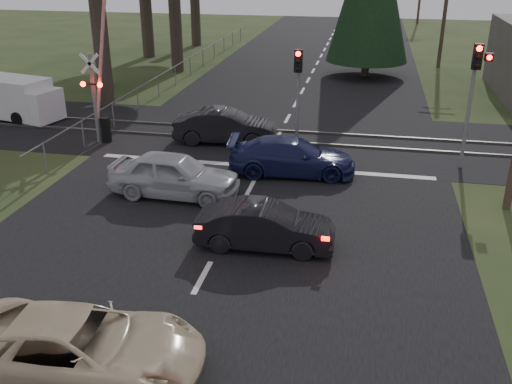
% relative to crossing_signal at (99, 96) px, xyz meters
% --- Properties ---
extents(ground, '(120.00, 120.00, 0.00)m').
position_rel_crossing_signal_xyz_m(ground, '(7.27, -9.79, -2.06)').
color(ground, '#253618').
rests_on(ground, ground).
extents(road, '(14.00, 100.00, 0.01)m').
position_rel_crossing_signal_xyz_m(road, '(7.27, 0.21, -2.05)').
color(road, black).
rests_on(road, ground).
extents(rail_corridor, '(120.00, 8.00, 0.01)m').
position_rel_crossing_signal_xyz_m(rail_corridor, '(7.27, 2.21, -2.05)').
color(rail_corridor, black).
rests_on(rail_corridor, ground).
extents(stop_line, '(13.00, 0.35, 0.00)m').
position_rel_crossing_signal_xyz_m(stop_line, '(7.27, -1.59, -2.05)').
color(stop_line, silver).
rests_on(stop_line, ground).
extents(rail_near, '(120.00, 0.12, 0.10)m').
position_rel_crossing_signal_xyz_m(rail_near, '(7.27, 1.41, -2.01)').
color(rail_near, '#59544C').
rests_on(rail_near, ground).
extents(rail_far, '(120.00, 0.12, 0.10)m').
position_rel_crossing_signal_xyz_m(rail_far, '(7.27, 3.01, -2.01)').
color(rail_far, '#59544C').
rests_on(rail_far, ground).
extents(crossing_signal, '(1.62, 0.38, 6.96)m').
position_rel_crossing_signal_xyz_m(crossing_signal, '(0.00, 0.00, 0.00)').
color(crossing_signal, slate).
rests_on(crossing_signal, ground).
extents(traffic_signal_right, '(0.68, 0.48, 4.70)m').
position_rel_crossing_signal_xyz_m(traffic_signal_right, '(14.82, -0.31, 1.26)').
color(traffic_signal_right, slate).
rests_on(traffic_signal_right, ground).
extents(traffic_signal_center, '(0.32, 0.48, 4.10)m').
position_rel_crossing_signal_xyz_m(traffic_signal_center, '(8.27, 0.89, 0.75)').
color(traffic_signal_center, slate).
rests_on(traffic_signal_center, ground).
extents(fence_left, '(0.10, 36.00, 1.20)m').
position_rel_crossing_signal_xyz_m(fence_left, '(-0.53, 12.71, -2.06)').
color(fence_left, slate).
rests_on(fence_left, ground).
extents(cream_coupe, '(5.13, 2.67, 1.38)m').
position_rel_crossing_signal_xyz_m(cream_coupe, '(5.96, -13.78, -1.37)').
color(cream_coupe, beige).
rests_on(cream_coupe, ground).
extents(dark_hatchback, '(3.91, 1.47, 1.27)m').
position_rel_crossing_signal_xyz_m(dark_hatchback, '(8.56, -7.86, -1.42)').
color(dark_hatchback, black).
rests_on(dark_hatchback, ground).
extents(silver_car, '(4.50, 1.99, 1.51)m').
position_rel_crossing_signal_xyz_m(silver_car, '(4.90, -4.89, -1.30)').
color(silver_car, '#A4A8AC').
rests_on(silver_car, ground).
extents(blue_sedan, '(4.82, 2.31, 1.36)m').
position_rel_crossing_signal_xyz_m(blue_sedan, '(8.50, -2.10, -1.38)').
color(blue_sedan, '#191D4B').
rests_on(blue_sedan, ground).
extents(dark_car_far, '(4.50, 1.91, 1.44)m').
position_rel_crossing_signal_xyz_m(dark_car_far, '(5.19, 1.00, -1.34)').
color(dark_car_far, black).
rests_on(dark_car_far, ground).
extents(white_van, '(5.39, 2.95, 2.00)m').
position_rel_crossing_signal_xyz_m(white_van, '(-5.96, 2.70, -1.04)').
color(white_van, white).
rests_on(white_van, ground).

